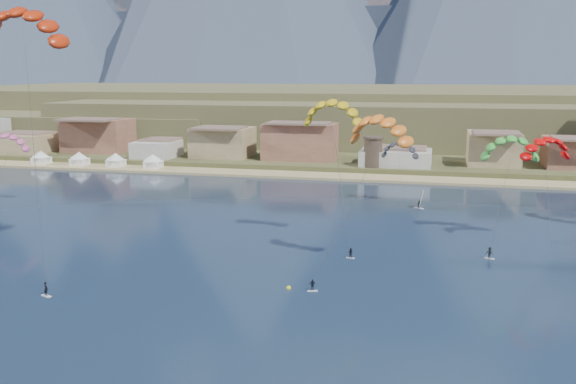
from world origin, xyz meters
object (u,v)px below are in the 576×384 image
(kitesurfer_green, at_px, (511,145))
(kitesurfer_red, at_px, (23,22))
(kitesurfer_yellow, at_px, (333,109))
(kitesurfer_orange, at_px, (380,126))
(buoy, at_px, (289,288))
(windsurfer, at_px, (420,203))
(watchtower, at_px, (373,152))

(kitesurfer_green, bearing_deg, kitesurfer_red, -156.39)
(kitesurfer_red, relative_size, kitesurfer_yellow, 1.58)
(kitesurfer_red, height_order, kitesurfer_orange, kitesurfer_red)
(kitesurfer_yellow, bearing_deg, kitesurfer_red, -153.48)
(kitesurfer_orange, height_order, buoy, kitesurfer_orange)
(kitesurfer_orange, distance_m, windsurfer, 48.44)
(watchtower, bearing_deg, kitesurfer_orange, -83.78)
(kitesurfer_red, xyz_separation_m, kitesurfer_green, (70.50, 30.81, -19.28))
(kitesurfer_red, xyz_separation_m, windsurfer, (55.30, 51.77, -34.30))
(kitesurfer_yellow, xyz_separation_m, kitesurfer_green, (28.95, 10.08, -6.26))
(watchtower, xyz_separation_m, kitesurfer_red, (-40.89, -94.69, 29.15))
(kitesurfer_yellow, relative_size, windsurfer, 6.57)
(kitesurfer_green, distance_m, windsurfer, 29.93)
(kitesurfer_orange, bearing_deg, buoy, -133.03)
(kitesurfer_yellow, relative_size, kitesurfer_green, 1.21)
(kitesurfer_orange, height_order, windsurfer, kitesurfer_orange)
(kitesurfer_green, xyz_separation_m, buoy, (-30.69, -34.23, -16.13))
(kitesurfer_red, distance_m, kitesurfer_orange, 52.96)
(kitesurfer_orange, bearing_deg, kitesurfer_yellow, 124.40)
(kitesurfer_green, bearing_deg, kitesurfer_yellow, -160.80)
(kitesurfer_red, height_order, windsurfer, kitesurfer_red)
(windsurfer, distance_m, buoy, 57.33)
(watchtower, relative_size, kitesurfer_green, 0.41)
(kitesurfer_red, bearing_deg, kitesurfer_yellow, 26.52)
(watchtower, relative_size, buoy, 13.46)
(kitesurfer_red, bearing_deg, kitesurfer_orange, 8.89)
(kitesurfer_red, bearing_deg, kitesurfer_green, 23.61)
(kitesurfer_green, distance_m, buoy, 48.73)
(kitesurfer_yellow, relative_size, buoy, 39.54)
(kitesurfer_yellow, bearing_deg, kitesurfer_green, 19.20)
(kitesurfer_yellow, distance_m, kitesurfer_orange, 15.64)
(kitesurfer_green, height_order, buoy, kitesurfer_green)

